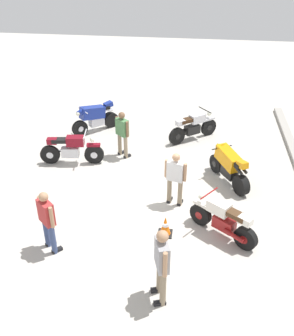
% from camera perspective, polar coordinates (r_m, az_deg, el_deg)
% --- Properties ---
extents(ground_plane, '(40.00, 40.00, 0.00)m').
position_cam_1_polar(ground_plane, '(11.55, 0.52, -3.95)').
color(ground_plane, '#B7B2A8').
extents(motorcycle_cream_vintage, '(1.29, 1.66, 1.07)m').
position_cam_1_polar(motorcycle_cream_vintage, '(10.02, 10.94, -7.40)').
color(motorcycle_cream_vintage, black).
rests_on(motorcycle_cream_vintage, ground).
extents(motorcycle_maroon_cruiser, '(0.70, 2.09, 1.09)m').
position_cam_1_polar(motorcycle_maroon_cruiser, '(13.13, -10.89, 2.71)').
color(motorcycle_maroon_cruiser, black).
rests_on(motorcycle_maroon_cruiser, ground).
extents(motorcycle_silver_cruiser, '(1.41, 1.70, 1.09)m').
position_cam_1_polar(motorcycle_silver_cruiser, '(14.53, 6.68, 5.96)').
color(motorcycle_silver_cruiser, black).
rests_on(motorcycle_silver_cruiser, ground).
extents(motorcycle_orange_sportbike, '(1.78, 1.16, 1.14)m').
position_cam_1_polar(motorcycle_orange_sportbike, '(12.09, 11.76, 0.38)').
color(motorcycle_orange_sportbike, black).
rests_on(motorcycle_orange_sportbike, ground).
extents(motorcycle_blue_sportbike, '(1.49, 1.53, 1.14)m').
position_cam_1_polar(motorcycle_blue_sportbike, '(15.18, -7.54, 7.33)').
color(motorcycle_blue_sportbike, black).
rests_on(motorcycle_blue_sportbike, ground).
extents(person_in_red_shirt, '(0.53, 0.55, 1.65)m').
position_cam_1_polar(person_in_red_shirt, '(9.45, -14.25, -7.05)').
color(person_in_red_shirt, '#384772').
rests_on(person_in_red_shirt, ground).
extents(person_in_gray_shirt, '(0.68, 0.43, 1.79)m').
position_cam_1_polar(person_in_gray_shirt, '(7.99, 2.14, -13.27)').
color(person_in_gray_shirt, gray).
rests_on(person_in_gray_shirt, ground).
extents(person_in_white_shirt, '(0.40, 0.63, 1.61)m').
position_cam_1_polar(person_in_white_shirt, '(10.74, 4.11, -1.21)').
color(person_in_white_shirt, gray).
rests_on(person_in_white_shirt, ground).
extents(person_in_green_shirt, '(0.52, 0.55, 1.62)m').
position_cam_1_polar(person_in_green_shirt, '(13.16, -3.59, 5.22)').
color(person_in_green_shirt, gray).
rests_on(person_in_green_shirt, ground).
extents(traffic_cone, '(0.36, 0.36, 0.53)m').
position_cam_1_polar(traffic_cone, '(10.03, 2.67, -8.35)').
color(traffic_cone, black).
rests_on(traffic_cone, ground).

